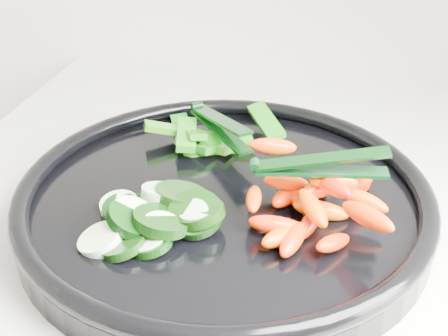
# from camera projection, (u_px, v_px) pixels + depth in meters

# --- Properties ---
(veggie_tray) EXTENTS (0.43, 0.43, 0.04)m
(veggie_tray) POSITION_uv_depth(u_px,v_px,m) (224.00, 201.00, 0.56)
(veggie_tray) COLOR black
(veggie_tray) RESTS_ON counter
(cucumber_pile) EXTENTS (0.12, 0.12, 0.04)m
(cucumber_pile) POSITION_uv_depth(u_px,v_px,m) (154.00, 215.00, 0.52)
(cucumber_pile) COLOR black
(cucumber_pile) RESTS_ON veggie_tray
(carrot_pile) EXTENTS (0.14, 0.14, 0.05)m
(carrot_pile) POSITION_uv_depth(u_px,v_px,m) (314.00, 201.00, 0.52)
(carrot_pile) COLOR #EF2000
(carrot_pile) RESTS_ON veggie_tray
(pepper_pile) EXTENTS (0.15, 0.11, 0.04)m
(pepper_pile) POSITION_uv_depth(u_px,v_px,m) (210.00, 137.00, 0.64)
(pepper_pile) COLOR #0B7311
(pepper_pile) RESTS_ON veggie_tray
(tong_carrot) EXTENTS (0.11, 0.04, 0.02)m
(tong_carrot) POSITION_uv_depth(u_px,v_px,m) (317.00, 165.00, 0.51)
(tong_carrot) COLOR black
(tong_carrot) RESTS_ON carrot_pile
(tong_pepper) EXTENTS (0.08, 0.10, 0.02)m
(tong_pepper) POSITION_uv_depth(u_px,v_px,m) (218.00, 124.00, 0.63)
(tong_pepper) COLOR black
(tong_pepper) RESTS_ON pepper_pile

